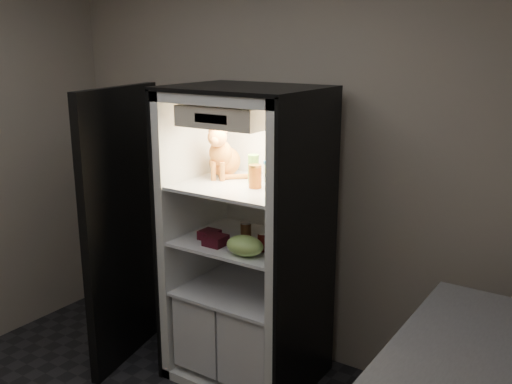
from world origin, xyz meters
TOP-DOWN VIEW (x-y plane):
  - room_shell at (0.00, 0.00)m, footprint 3.60×3.60m
  - refrigerator at (0.00, 1.38)m, footprint 0.90×0.72m
  - fridge_door at (-0.83, 1.12)m, footprint 0.26×0.86m
  - tabby_cat at (-0.22, 1.42)m, footprint 0.33×0.36m
  - parmesan_shaker at (0.03, 1.39)m, footprint 0.07×0.07m
  - mayo_tub at (0.09, 1.50)m, footprint 0.09×0.09m
  - salsa_jar at (0.10, 1.30)m, footprint 0.08×0.08m
  - pepper_jar at (0.30, 1.43)m, footprint 0.11×0.11m
  - cream_carton at (0.30, 1.20)m, footprint 0.07×0.07m
  - soda_can_a at (0.19, 1.38)m, footprint 0.07×0.07m
  - soda_can_b at (0.29, 1.33)m, footprint 0.06×0.06m
  - soda_can_c at (0.21, 1.23)m, footprint 0.06×0.06m
  - condiment_jar at (-0.02, 1.39)m, footprint 0.07×0.07m
  - grape_bag at (0.16, 1.11)m, footprint 0.23×0.17m
  - berry_box_left at (-0.18, 1.22)m, footprint 0.11×0.11m
  - berry_box_right at (-0.08, 1.15)m, footprint 0.12×0.12m

SIDE VIEW (x-z plane):
  - refrigerator at x=0.00m, z-range -0.15..1.73m
  - fridge_door at x=-0.83m, z-range -0.01..1.84m
  - berry_box_left at x=-0.18m, z-range 0.94..1.00m
  - berry_box_right at x=-0.08m, z-range 0.94..1.00m
  - condiment_jar at x=-0.02m, z-range 0.94..1.03m
  - soda_can_c at x=0.21m, z-range 0.94..1.05m
  - grape_bag at x=0.16m, z-range 0.94..1.05m
  - soda_can_b at x=0.29m, z-range 0.94..1.06m
  - soda_can_a at x=0.19m, z-range 0.94..1.06m
  - cream_carton at x=0.30m, z-range 1.29..1.40m
  - mayo_tub at x=0.09m, z-range 1.29..1.42m
  - salsa_jar at x=0.10m, z-range 1.29..1.43m
  - parmesan_shaker at x=0.03m, z-range 1.29..1.47m
  - pepper_jar at x=0.30m, z-range 1.29..1.48m
  - tabby_cat at x=-0.22m, z-range 1.24..1.61m
  - room_shell at x=0.00m, z-range -0.18..3.42m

